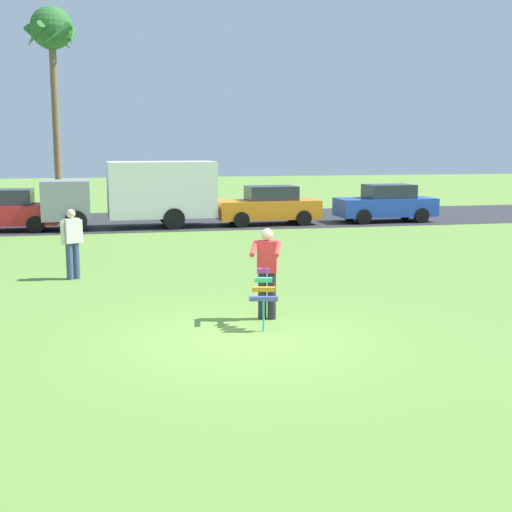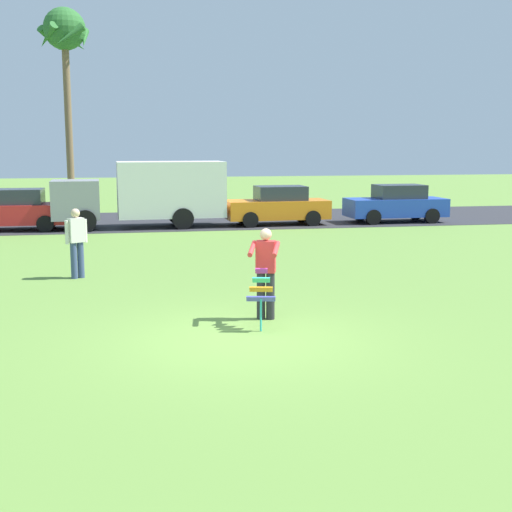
% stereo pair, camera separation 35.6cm
% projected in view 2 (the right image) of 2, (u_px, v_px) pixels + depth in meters
% --- Properties ---
extents(ground_plane, '(120.00, 120.00, 0.00)m').
position_uv_depth(ground_plane, '(242.00, 339.00, 11.57)').
color(ground_plane, olive).
extents(road_strip, '(120.00, 8.00, 0.01)m').
position_uv_depth(road_strip, '(173.00, 220.00, 29.71)').
color(road_strip, '#2D2D33').
rests_on(road_strip, ground).
extents(person_kite_flyer, '(0.69, 0.76, 1.73)m').
position_uv_depth(person_kite_flyer, '(266.00, 270.00, 12.70)').
color(person_kite_flyer, '#26262B').
rests_on(person_kite_flyer, ground).
extents(kite_held, '(0.53, 0.69, 1.06)m').
position_uv_depth(kite_held, '(261.00, 291.00, 12.08)').
color(kite_held, '#D83399').
rests_on(kite_held, ground).
extents(parked_car_red, '(4.22, 1.87, 1.60)m').
position_uv_depth(parked_car_red, '(13.00, 210.00, 26.13)').
color(parked_car_red, red).
rests_on(parked_car_red, ground).
extents(parked_truck_grey_van, '(6.77, 2.30, 2.62)m').
position_uv_depth(parked_truck_grey_van, '(150.00, 192.00, 26.97)').
color(parked_truck_grey_van, gray).
rests_on(parked_truck_grey_van, ground).
extents(parked_car_orange, '(4.26, 1.95, 1.60)m').
position_uv_depth(parked_car_orange, '(278.00, 206.00, 28.02)').
color(parked_car_orange, orange).
rests_on(parked_car_orange, ground).
extents(parked_car_blue, '(4.22, 1.88, 1.60)m').
position_uv_depth(parked_car_blue, '(396.00, 204.00, 28.95)').
color(parked_car_blue, '#2347B7').
rests_on(parked_car_blue, ground).
extents(palm_tree_right_near, '(2.58, 2.71, 10.08)m').
position_uv_depth(palm_tree_right_near, '(65.00, 39.00, 34.09)').
color(palm_tree_right_near, brown).
rests_on(palm_tree_right_near, ground).
extents(person_walker_near, '(0.51, 0.36, 1.73)m').
position_uv_depth(person_walker_near, '(77.00, 241.00, 16.68)').
color(person_walker_near, '#384772').
rests_on(person_walker_near, ground).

